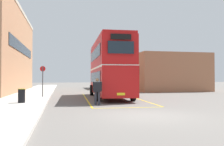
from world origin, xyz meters
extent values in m
plane|color=#66605B|center=(0.00, 14.40, 0.00)|extent=(135.60, 135.60, 0.00)
cube|color=#B2ADA3|center=(-6.50, 16.80, 0.07)|extent=(4.00, 57.60, 0.14)
cube|color=#232D38|center=(-8.07, 19.79, 5.09)|extent=(0.06, 15.49, 1.10)
cube|color=#9E6647|center=(9.93, 22.75, 2.36)|extent=(8.86, 14.46, 4.71)
cube|color=#232D38|center=(5.47, 22.75, 2.59)|extent=(0.06, 10.99, 1.10)
cylinder|color=black|center=(-0.80, 12.74, 0.50)|extent=(0.33, 1.01, 1.00)
cylinder|color=black|center=(1.70, 12.62, 0.50)|extent=(0.33, 1.01, 1.00)
cylinder|color=black|center=(-1.09, 6.73, 0.50)|extent=(0.33, 1.01, 1.00)
cylinder|color=black|center=(1.41, 6.61, 0.50)|extent=(0.33, 1.01, 1.00)
cube|color=#B71414|center=(0.31, 9.68, 1.40)|extent=(2.90, 9.81, 2.10)
cube|color=#B71414|center=(0.31, 9.68, 3.50)|extent=(2.89, 9.62, 2.10)
cube|color=#B71414|center=(0.31, 9.68, 4.65)|extent=(2.79, 9.52, 0.20)
cube|color=white|center=(0.31, 9.68, 2.45)|extent=(2.92, 9.72, 0.14)
cube|color=#19232D|center=(-0.92, 9.74, 1.70)|extent=(0.42, 7.95, 0.84)
cube|color=#19232D|center=(-0.92, 9.74, 3.60)|extent=(0.42, 7.95, 0.84)
cube|color=#19232D|center=(1.54, 9.62, 1.70)|extent=(0.42, 7.95, 0.84)
cube|color=#19232D|center=(1.54, 9.62, 3.60)|extent=(0.42, 7.95, 0.84)
cube|color=#19232D|center=(0.07, 4.81, 3.60)|extent=(1.70, 0.12, 0.80)
cube|color=black|center=(0.07, 4.81, 4.28)|extent=(1.33, 0.11, 0.36)
cube|color=#19232D|center=(0.55, 14.54, 1.80)|extent=(1.94, 0.14, 1.00)
cube|color=yellow|center=(0.07, 4.81, 0.63)|extent=(0.52, 0.06, 0.16)
cylinder|color=black|center=(1.72, 30.31, 0.46)|extent=(0.28, 0.93, 0.92)
cylinder|color=black|center=(4.23, 30.25, 0.46)|extent=(0.28, 0.93, 0.92)
cylinder|color=black|center=(1.58, 24.77, 0.46)|extent=(0.28, 0.93, 0.92)
cylinder|color=black|center=(4.08, 24.70, 0.46)|extent=(0.28, 0.93, 0.92)
cube|color=silver|center=(2.90, 27.51, 1.60)|extent=(2.66, 9.31, 2.60)
cube|color=silver|center=(2.90, 27.51, 2.96)|extent=(2.51, 8.93, 0.12)
cube|color=#19232D|center=(1.67, 27.54, 1.95)|extent=(0.22, 7.39, 0.96)
cube|color=#19232D|center=(4.14, 27.48, 1.95)|extent=(0.22, 7.39, 0.96)
cube|color=#19232D|center=(3.02, 32.15, 1.90)|extent=(1.94, 0.09, 1.10)
cylinder|color=#2D2D38|center=(-1.38, 4.60, 0.40)|extent=(0.14, 0.14, 0.80)
cylinder|color=#2D2D38|center=(-1.58, 4.65, 0.40)|extent=(0.14, 0.14, 0.80)
cube|color=black|center=(-1.48, 4.62, 1.10)|extent=(0.50, 0.32, 0.60)
cylinder|color=black|center=(-1.25, 4.57, 1.13)|extent=(0.09, 0.09, 0.57)
cylinder|color=black|center=(-1.71, 4.68, 1.13)|extent=(0.09, 0.09, 0.57)
sphere|color=#8C6647|center=(-1.48, 4.60, 1.53)|extent=(0.22, 0.22, 0.22)
cylinder|color=black|center=(-6.01, 5.51, 0.55)|extent=(0.42, 0.42, 0.82)
cylinder|color=olive|center=(-6.01, 5.51, 0.98)|extent=(0.44, 0.44, 0.04)
cylinder|color=#4C4C51|center=(-5.11, 10.18, 1.36)|extent=(0.08, 0.08, 2.44)
cylinder|color=red|center=(-5.11, 10.18, 2.40)|extent=(0.44, 0.06, 0.44)
cube|color=gold|center=(-1.70, 8.80, 0.00)|extent=(0.70, 11.70, 0.01)
cube|color=gold|center=(2.31, 8.61, 0.00)|extent=(0.70, 11.70, 0.01)
cube|color=gold|center=(0.02, 2.86, 0.00)|extent=(4.14, 0.32, 0.01)
camera|label=1|loc=(-3.68, -9.95, 1.64)|focal=38.49mm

